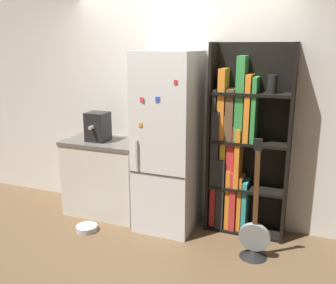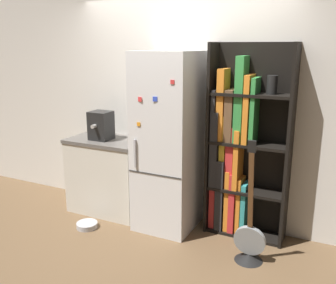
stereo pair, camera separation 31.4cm
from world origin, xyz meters
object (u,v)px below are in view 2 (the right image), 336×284
(refrigerator, at_px, (168,143))
(guitar, at_px, (249,244))
(bookshelf, at_px, (238,150))
(pet_bowl, at_px, (87,225))
(espresso_machine, at_px, (101,125))

(refrigerator, relative_size, guitar, 1.59)
(refrigerator, height_order, guitar, refrigerator)
(bookshelf, height_order, pet_bowl, bookshelf)
(bookshelf, relative_size, espresso_machine, 6.05)
(refrigerator, bearing_deg, bookshelf, 14.59)
(bookshelf, height_order, espresso_machine, bookshelf)
(refrigerator, height_order, pet_bowl, refrigerator)
(bookshelf, xyz_separation_m, espresso_machine, (-1.60, -0.20, 0.15))
(refrigerator, distance_m, guitar, 1.33)
(refrigerator, xyz_separation_m, espresso_machine, (-0.87, -0.01, 0.11))
(espresso_machine, distance_m, guitar, 2.12)
(espresso_machine, xyz_separation_m, pet_bowl, (0.09, -0.47, -1.04))
(bookshelf, relative_size, pet_bowl, 8.62)
(refrigerator, height_order, espresso_machine, refrigerator)
(bookshelf, relative_size, guitar, 1.66)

